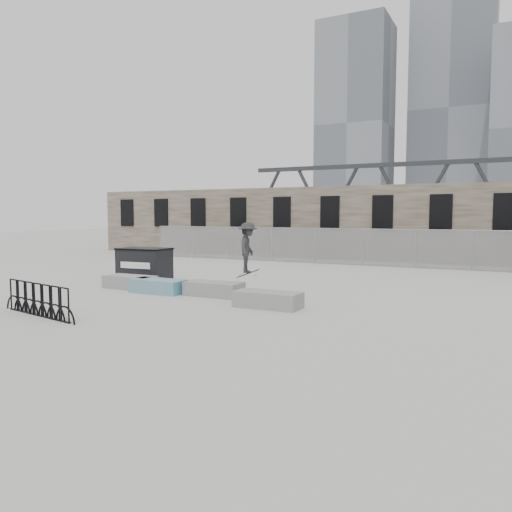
{
  "coord_description": "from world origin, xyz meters",
  "views": [
    {
      "loc": [
        9.86,
        -14.25,
        2.79
      ],
      "look_at": [
        1.77,
        1.6,
        1.3
      ],
      "focal_mm": 35.0,
      "sensor_mm": 36.0,
      "label": 1
    }
  ],
  "objects_px": {
    "planter_center_left": "(158,285)",
    "bike_rack": "(38,300)",
    "planter_offset": "(268,299)",
    "dumpster": "(144,264)",
    "planter_far_left": "(130,281)",
    "skateboarder": "(248,248)",
    "planter_center_right": "(214,288)"
  },
  "relations": [
    {
      "from": "planter_center_left",
      "to": "bike_rack",
      "type": "height_order",
      "value": "bike_rack"
    },
    {
      "from": "planter_offset",
      "to": "dumpster",
      "type": "bearing_deg",
      "value": 157.14
    },
    {
      "from": "planter_far_left",
      "to": "planter_offset",
      "type": "xyz_separation_m",
      "value": [
        6.32,
        -1.13,
        0.0
      ]
    },
    {
      "from": "bike_rack",
      "to": "dumpster",
      "type": "bearing_deg",
      "value": 106.71
    },
    {
      "from": "planter_offset",
      "to": "dumpster",
      "type": "height_order",
      "value": "dumpster"
    },
    {
      "from": "planter_far_left",
      "to": "skateboarder",
      "type": "xyz_separation_m",
      "value": [
        4.83,
        0.4,
        1.41
      ]
    },
    {
      "from": "planter_center_right",
      "to": "bike_rack",
      "type": "height_order",
      "value": "bike_rack"
    },
    {
      "from": "planter_center_left",
      "to": "skateboarder",
      "type": "relative_size",
      "value": 1.05
    },
    {
      "from": "planter_center_left",
      "to": "dumpster",
      "type": "distance_m",
      "value": 3.42
    },
    {
      "from": "planter_offset",
      "to": "planter_center_right",
      "type": "bearing_deg",
      "value": 157.51
    },
    {
      "from": "planter_offset",
      "to": "skateboarder",
      "type": "bearing_deg",
      "value": 134.35
    },
    {
      "from": "planter_center_right",
      "to": "dumpster",
      "type": "relative_size",
      "value": 0.91
    },
    {
      "from": "planter_far_left",
      "to": "planter_offset",
      "type": "height_order",
      "value": "same"
    },
    {
      "from": "planter_center_left",
      "to": "skateboarder",
      "type": "xyz_separation_m",
      "value": [
        3.21,
        0.78,
        1.41
      ]
    },
    {
      "from": "planter_far_left",
      "to": "dumpster",
      "type": "relative_size",
      "value": 0.91
    },
    {
      "from": "planter_center_left",
      "to": "bike_rack",
      "type": "xyz_separation_m",
      "value": [
        -0.38,
        -4.75,
        0.18
      ]
    },
    {
      "from": "planter_center_right",
      "to": "skateboarder",
      "type": "bearing_deg",
      "value": 23.16
    },
    {
      "from": "planter_center_left",
      "to": "bike_rack",
      "type": "relative_size",
      "value": 0.57
    },
    {
      "from": "planter_center_right",
      "to": "planter_offset",
      "type": "bearing_deg",
      "value": -22.49
    },
    {
      "from": "bike_rack",
      "to": "planter_center_right",
      "type": "bearing_deg",
      "value": 63.6
    },
    {
      "from": "planter_far_left",
      "to": "bike_rack",
      "type": "distance_m",
      "value": 5.28
    },
    {
      "from": "planter_center_left",
      "to": "skateboarder",
      "type": "distance_m",
      "value": 3.59
    },
    {
      "from": "dumpster",
      "to": "skateboarder",
      "type": "height_order",
      "value": "skateboarder"
    },
    {
      "from": "planter_far_left",
      "to": "planter_center_left",
      "type": "height_order",
      "value": "same"
    },
    {
      "from": "bike_rack",
      "to": "planter_offset",
      "type": "bearing_deg",
      "value": 38.23
    },
    {
      "from": "planter_center_right",
      "to": "planter_offset",
      "type": "relative_size",
      "value": 1.0
    },
    {
      "from": "planter_center_right",
      "to": "dumpster",
      "type": "distance_m",
      "value": 5.05
    },
    {
      "from": "planter_far_left",
      "to": "planter_offset",
      "type": "relative_size",
      "value": 1.0
    },
    {
      "from": "planter_far_left",
      "to": "bike_rack",
      "type": "relative_size",
      "value": 0.57
    },
    {
      "from": "dumpster",
      "to": "planter_center_right",
      "type": "bearing_deg",
      "value": -27.11
    },
    {
      "from": "planter_far_left",
      "to": "planter_center_left",
      "type": "distance_m",
      "value": 1.66
    },
    {
      "from": "planter_center_left",
      "to": "skateboarder",
      "type": "bearing_deg",
      "value": 13.62
    }
  ]
}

